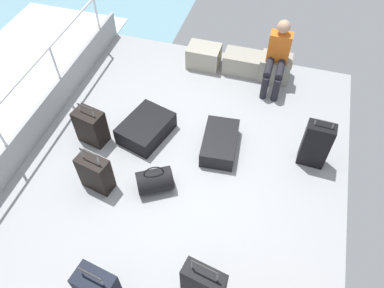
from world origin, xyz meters
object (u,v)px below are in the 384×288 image
(passenger_seated, at_px, (278,55))
(suitcase_3, at_px, (91,127))
(suitcase_2, at_px, (316,145))
(suitcase_5, at_px, (220,143))
(suitcase_6, at_px, (95,173))
(cargo_crate_0, at_px, (204,56))
(duffel_bag, at_px, (155,180))
(suitcase_4, at_px, (146,128))
(cargo_crate_2, at_px, (275,67))
(suitcase_0, at_px, (203,286))
(cargo_crate_1, at_px, (242,63))

(passenger_seated, xyz_separation_m, suitcase_3, (-2.30, -1.94, -0.31))
(suitcase_2, distance_m, suitcase_5, 1.29)
(passenger_seated, height_order, suitcase_3, passenger_seated)
(suitcase_6, bearing_deg, cargo_crate_0, 76.77)
(suitcase_5, xyz_separation_m, duffel_bag, (-0.65, -0.88, 0.03))
(suitcase_3, height_order, suitcase_6, suitcase_6)
(suitcase_3, distance_m, suitcase_4, 0.77)
(suitcase_3, distance_m, suitcase_6, 0.82)
(cargo_crate_0, distance_m, cargo_crate_2, 1.22)
(suitcase_2, bearing_deg, passenger_seated, 116.87)
(suitcase_0, bearing_deg, cargo_crate_0, 104.99)
(suitcase_4, relative_size, suitcase_5, 1.10)
(duffel_bag, bearing_deg, suitcase_3, 154.71)
(suitcase_3, xyz_separation_m, duffel_bag, (1.14, -0.54, -0.11))
(cargo_crate_0, relative_size, duffel_bag, 1.06)
(cargo_crate_1, relative_size, suitcase_4, 0.73)
(suitcase_2, distance_m, suitcase_3, 3.09)
(cargo_crate_2, relative_size, passenger_seated, 0.48)
(passenger_seated, xyz_separation_m, suitcase_5, (-0.51, -1.60, -0.46))
(suitcase_2, distance_m, suitcase_4, 2.37)
(cargo_crate_2, relative_size, suitcase_6, 0.75)
(duffel_bag, bearing_deg, passenger_seated, 64.90)
(passenger_seated, distance_m, suitcase_5, 1.74)
(suitcase_4, bearing_deg, passenger_seated, 45.69)
(suitcase_2, bearing_deg, suitcase_0, -113.28)
(suitcase_0, height_order, suitcase_4, suitcase_0)
(passenger_seated, distance_m, suitcase_2, 1.67)
(cargo_crate_1, bearing_deg, suitcase_6, -115.02)
(passenger_seated, distance_m, suitcase_0, 3.68)
(cargo_crate_2, relative_size, suitcase_0, 0.62)
(cargo_crate_0, xyz_separation_m, passenger_seated, (1.22, -0.17, 0.40))
(suitcase_6, distance_m, duffel_bag, 0.76)
(cargo_crate_1, distance_m, cargo_crate_2, 0.56)
(suitcase_0, bearing_deg, duffel_bag, 129.17)
(duffel_bag, bearing_deg, cargo_crate_2, 66.44)
(cargo_crate_1, relative_size, duffel_bag, 1.18)
(suitcase_5, height_order, duffel_bag, duffel_bag)
(suitcase_2, height_order, suitcase_4, suitcase_2)
(suitcase_0, bearing_deg, suitcase_4, 124.74)
(suitcase_0, height_order, suitcase_2, suitcase_0)
(cargo_crate_1, bearing_deg, passenger_seated, -19.27)
(cargo_crate_2, bearing_deg, passenger_seated, -90.00)
(cargo_crate_1, height_order, suitcase_5, cargo_crate_1)
(cargo_crate_2, bearing_deg, suitcase_3, -137.22)
(suitcase_2, distance_m, suitcase_6, 2.89)
(suitcase_3, height_order, suitcase_4, suitcase_3)
(cargo_crate_2, distance_m, duffel_bag, 2.91)
(cargo_crate_1, relative_size, suitcase_6, 0.92)
(suitcase_2, bearing_deg, suitcase_4, -175.96)
(cargo_crate_0, relative_size, suitcase_4, 0.66)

